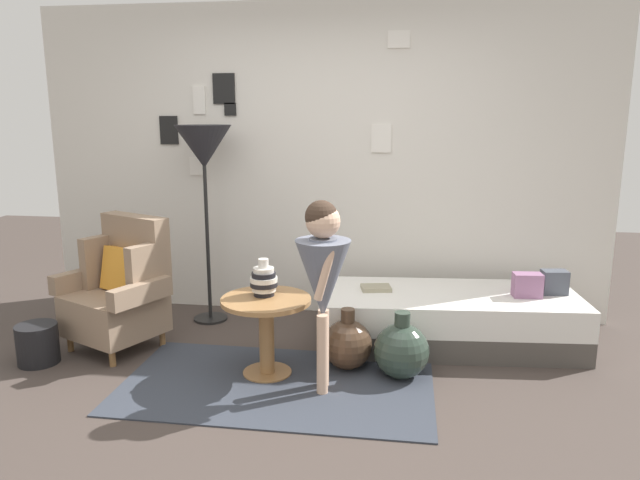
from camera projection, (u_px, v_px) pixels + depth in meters
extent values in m
plane|color=#423833|center=(270.00, 419.00, 3.38)|extent=(12.00, 12.00, 0.00)
cube|color=silver|center=(320.00, 163.00, 4.99)|extent=(4.80, 0.10, 2.60)
cube|color=black|center=(230.00, 109.00, 4.95)|extent=(0.10, 0.02, 0.11)
cube|color=#62625F|center=(230.00, 109.00, 4.95)|extent=(0.08, 0.01, 0.08)
cube|color=white|center=(399.00, 39.00, 4.64)|extent=(0.17, 0.02, 0.13)
cube|color=#BBBBBA|center=(399.00, 39.00, 4.64)|extent=(0.13, 0.01, 0.10)
cube|color=black|center=(224.00, 89.00, 4.92)|extent=(0.19, 0.02, 0.25)
cube|color=silver|center=(224.00, 89.00, 4.92)|extent=(0.15, 0.01, 0.19)
cube|color=white|center=(381.00, 138.00, 4.82)|extent=(0.16, 0.02, 0.23)
cube|color=#999995|center=(381.00, 138.00, 4.82)|extent=(0.13, 0.01, 0.18)
cube|color=white|center=(199.00, 100.00, 4.98)|extent=(0.11, 0.02, 0.23)
cube|color=#5C5C57|center=(199.00, 100.00, 4.97)|extent=(0.08, 0.01, 0.18)
cube|color=black|center=(169.00, 130.00, 5.07)|extent=(0.16, 0.02, 0.24)
cube|color=#AAAAA3|center=(169.00, 130.00, 5.07)|extent=(0.12, 0.01, 0.19)
cube|color=white|center=(196.00, 166.00, 5.10)|extent=(0.11, 0.02, 0.16)
cube|color=#5C5C55|center=(196.00, 166.00, 5.10)|extent=(0.09, 0.01, 0.12)
cube|color=#333842|center=(277.00, 384.00, 3.80)|extent=(1.99, 1.13, 0.01)
cylinder|color=olive|center=(70.00, 343.00, 4.33)|extent=(0.04, 0.04, 0.12)
cylinder|color=olive|center=(112.00, 358.00, 4.07)|extent=(0.04, 0.04, 0.12)
cylinder|color=olive|center=(121.00, 325.00, 4.70)|extent=(0.04, 0.04, 0.12)
cylinder|color=olive|center=(162.00, 338.00, 4.44)|extent=(0.04, 0.04, 0.12)
cube|color=#8C725B|center=(115.00, 314.00, 4.34)|extent=(0.78, 0.76, 0.30)
cube|color=#8C725B|center=(136.00, 251.00, 4.44)|extent=(0.60, 0.38, 0.55)
cube|color=#8C725B|center=(100.00, 261.00, 4.49)|extent=(0.20, 0.31, 0.39)
cube|color=#8C725B|center=(146.00, 271.00, 4.21)|extent=(0.20, 0.31, 0.39)
cube|color=#8C725B|center=(82.00, 279.00, 4.45)|extent=(0.30, 0.49, 0.14)
cube|color=#8C725B|center=(141.00, 293.00, 4.10)|extent=(0.30, 0.49, 0.14)
cube|color=orange|center=(123.00, 270.00, 4.35)|extent=(0.40, 0.30, 0.33)
cube|color=#4C4742|center=(447.00, 332.00, 4.47)|extent=(1.96, 0.95, 0.18)
cube|color=white|center=(448.00, 307.00, 4.42)|extent=(1.96, 0.95, 0.22)
cube|color=#474C56|center=(554.00, 282.00, 4.36)|extent=(0.20, 0.14, 0.18)
cube|color=gray|center=(527.00, 285.00, 4.29)|extent=(0.21, 0.14, 0.18)
cylinder|color=#9E7042|center=(267.00, 373.00, 3.96)|extent=(0.33, 0.33, 0.02)
cylinder|color=#9E7042|center=(267.00, 337.00, 3.90)|extent=(0.10, 0.10, 0.48)
cylinder|color=#9E7042|center=(266.00, 300.00, 3.85)|extent=(0.59, 0.59, 0.03)
cylinder|color=black|center=(264.00, 293.00, 3.90)|extent=(0.14, 0.14, 0.03)
cylinder|color=silver|center=(264.00, 288.00, 3.89)|extent=(0.16, 0.16, 0.03)
cylinder|color=black|center=(264.00, 284.00, 3.89)|extent=(0.18, 0.18, 0.03)
cylinder|color=silver|center=(264.00, 279.00, 3.88)|extent=(0.18, 0.18, 0.03)
cylinder|color=black|center=(264.00, 275.00, 3.87)|extent=(0.16, 0.16, 0.03)
cylinder|color=silver|center=(264.00, 270.00, 3.87)|extent=(0.14, 0.14, 0.03)
cylinder|color=silver|center=(263.00, 263.00, 3.86)|extent=(0.07, 0.07, 0.06)
cylinder|color=black|center=(211.00, 318.00, 5.00)|extent=(0.28, 0.28, 0.02)
cylinder|color=black|center=(207.00, 230.00, 4.84)|extent=(0.03, 0.03, 1.52)
cone|color=#232328|center=(204.00, 147.00, 4.70)|extent=(0.45, 0.45, 0.34)
cylinder|color=#D8AD8E|center=(322.00, 355.00, 3.63)|extent=(0.07, 0.07, 0.52)
cylinder|color=#D8AD8E|center=(323.00, 349.00, 3.72)|extent=(0.07, 0.07, 0.52)
cone|color=slate|center=(323.00, 280.00, 3.58)|extent=(0.34, 0.34, 0.49)
cylinder|color=slate|center=(323.00, 253.00, 3.54)|extent=(0.17, 0.17, 0.19)
cylinder|color=#D8AD8E|center=(325.00, 274.00, 3.44)|extent=(0.14, 0.06, 0.33)
cylinder|color=#D8AD8E|center=(328.00, 264.00, 3.68)|extent=(0.14, 0.06, 0.33)
sphere|color=#D8AD8E|center=(323.00, 221.00, 3.50)|extent=(0.21, 0.21, 0.21)
sphere|color=#38281E|center=(321.00, 217.00, 3.50)|extent=(0.20, 0.20, 0.20)
cube|color=#9C957A|center=(376.00, 288.00, 4.47)|extent=(0.25, 0.20, 0.03)
sphere|color=#473323|center=(348.00, 345.00, 4.02)|extent=(0.34, 0.34, 0.34)
cylinder|color=#473323|center=(348.00, 315.00, 3.98)|extent=(0.10, 0.10, 0.09)
sphere|color=#2D3D33|center=(401.00, 351.00, 3.88)|extent=(0.37, 0.37, 0.37)
cylinder|color=#2D3D33|center=(402.00, 319.00, 3.83)|extent=(0.10, 0.10, 0.09)
cylinder|color=black|center=(38.00, 344.00, 4.11)|extent=(0.28, 0.28, 0.28)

